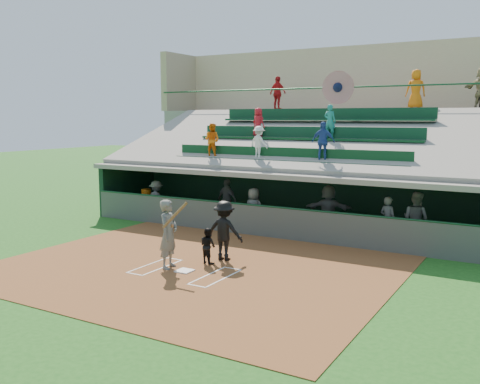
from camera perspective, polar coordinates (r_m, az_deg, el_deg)
The scene contains 21 objects.
ground at distance 15.05m, azimuth -5.94°, elevation -8.48°, with size 100.00×100.00×0.00m, color #1C5317.
dirt_slab at distance 15.43m, azimuth -4.84°, elevation -8.01°, with size 11.00×9.00×0.02m, color brown.
home_plate at distance 15.04m, azimuth -5.94°, elevation -8.36°, with size 0.43×0.43×0.03m, color white.
batters_box_chalk at distance 15.04m, azimuth -5.94°, elevation -8.40°, with size 2.65×1.85×0.01m.
dugout_floor at distance 20.71m, azimuth 5.12°, elevation -3.85°, with size 16.00×3.50×0.04m, color gray.
concourse_slab at distance 26.63m, azimuth 11.34°, elevation 3.61°, with size 20.00×3.00×4.60m, color gray.
grandstand at distance 23.83m, azimuth 9.00°, elevation 3.08°, with size 20.40×10.40×7.80m.
batter_at_plate at distance 15.19m, azimuth -7.63°, elevation -4.45°, with size 0.92×0.81×1.95m.
catcher at distance 15.66m, azimuth -3.46°, elevation -5.74°, with size 0.51×0.40×1.05m, color black.
home_umpire at distance 15.94m, azimuth -1.68°, elevation -4.13°, with size 1.15×0.66×1.78m, color black.
dugout_bench at distance 21.91m, azimuth 6.35°, elevation -2.57°, with size 14.70×0.44×0.44m, color olive.
white_table at distance 23.42m, azimuth -9.92°, elevation -1.61°, with size 0.83×0.62×0.73m, color silver.
water_cooler at distance 23.39m, azimuth -9.96°, elevation -0.20°, with size 0.42×0.42×0.42m, color orange.
dugout_player_a at distance 22.71m, azimuth -8.91°, elevation -0.79°, with size 1.02×0.59×1.58m, color #555853.
dugout_player_b at distance 22.04m, azimuth -1.37°, elevation -0.80°, with size 1.00×0.42×1.70m, color #5C5F5A.
dugout_player_c at distance 19.90m, azimuth 1.47°, elevation -1.87°, with size 0.79×0.51×1.62m, color #535550.
dugout_player_d at distance 19.50m, azimuth 9.40°, elevation -1.88°, with size 1.69×0.54×1.82m, color #535651.
dugout_player_e at distance 18.56m, azimuth 15.48°, elevation -2.91°, with size 0.58×0.38×1.60m, color #5C5F5A.
dugout_player_f at distance 18.42m, azimuth 18.23°, elevation -2.77°, with size 0.88×0.69×1.81m, color #60635D.
concourse_staff_a at distance 27.19m, azimuth 4.05°, elevation 10.46°, with size 0.99×0.41×1.68m, color red.
concourse_staff_b at distance 25.05m, azimuth 18.24°, elevation 10.36°, with size 0.85×0.55×1.73m, color orange.
Camera 1 is at (8.52, -11.65, 4.25)m, focal length 40.00 mm.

